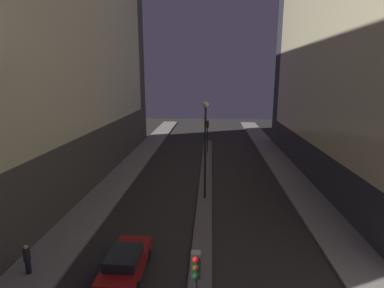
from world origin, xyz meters
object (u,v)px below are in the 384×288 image
traffic_light_near (196,283)px  street_lamp (205,134)px  traffic_light_mid (208,129)px  pedestrian_on_left_sidewalk (27,259)px  car_left_lane (126,262)px

traffic_light_near → street_lamp: bearing=90.0°
traffic_light_mid → pedestrian_on_left_sidewalk: bearing=-108.9°
traffic_light_mid → street_lamp: (0.00, -14.99, 2.24)m
traffic_light_near → street_lamp: street_lamp is taller
traffic_light_near → street_lamp: size_ratio=0.53×
car_left_lane → traffic_light_mid: bearing=81.4°
traffic_light_mid → street_lamp: street_lamp is taller
street_lamp → car_left_lane: street_lamp is taller
traffic_light_near → car_left_lane: size_ratio=0.97×
street_lamp → pedestrian_on_left_sidewalk: street_lamp is taller
car_left_lane → pedestrian_on_left_sidewalk: bearing=-175.7°
traffic_light_near → car_left_lane: 6.39m
street_lamp → car_left_lane: size_ratio=1.81×
traffic_light_near → car_left_lane: (-3.77, 4.52, -2.49)m
street_lamp → pedestrian_on_left_sidewalk: size_ratio=5.00×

